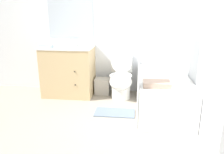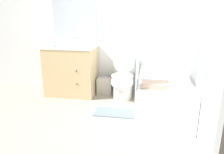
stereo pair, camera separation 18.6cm
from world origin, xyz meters
The scene contains 13 objects.
ground_plane centered at (0.00, 0.00, 0.00)m, with size 14.00×14.00×0.00m, color gray.
wall_back centered at (-0.01, 1.62, 1.25)m, with size 8.00×0.06×2.50m.
wall_right centered at (1.24, 0.80, 1.25)m, with size 0.05×2.59×2.50m.
vanity_cabinet centered at (-0.77, 1.31, 0.45)m, with size 0.88×0.61×0.88m.
sink_faucet centered at (-0.77, 1.51, 0.92)m, with size 0.14×0.12×0.12m.
toilet centered at (0.17, 1.26, 0.35)m, with size 0.38×0.62×0.83m.
bathtub centered at (0.84, 0.85, 0.27)m, with size 0.73×1.49×0.53m.
shower_curtain centered at (0.46, 0.45, 0.97)m, with size 0.02×0.51×1.93m.
wastebasket centered at (-0.18, 1.41, 0.14)m, with size 0.27×0.23×0.29m.
tissue_box centered at (-0.64, 1.30, 0.92)m, with size 0.12×0.14×0.10m.
hand_towel_folded centered at (-1.07, 1.13, 0.91)m, with size 0.20×0.12×0.06m.
bath_towel_folded centered at (0.69, 0.36, 0.56)m, with size 0.35×0.23×0.07m.
bath_mat centered at (0.13, 0.61, 0.01)m, with size 0.59×0.30×0.02m.
Camera 2 is at (0.61, -2.32, 1.45)m, focal length 35.00 mm.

